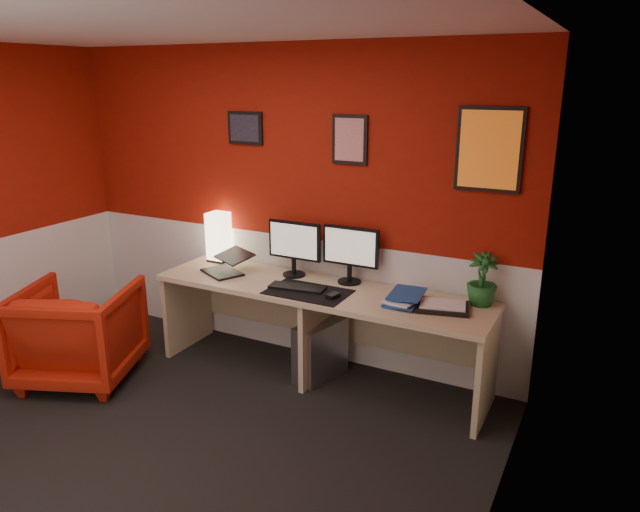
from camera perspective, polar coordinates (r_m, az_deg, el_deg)
The scene contains 24 objects.
ground at distance 4.01m, azimuth -16.55°, elevation -17.93°, with size 4.00×3.50×0.01m, color black.
ceiling at distance 3.34m, azimuth -20.29°, elevation 20.33°, with size 4.00×3.50×0.01m, color white.
wall_back at distance 4.81m, azimuth -3.38°, elevation 4.88°, with size 4.00×0.01×2.50m, color maroon.
wall_right at distance 2.53m, azimuth 15.93°, elevation -6.82°, with size 0.01×3.50×2.50m, color maroon.
wainscot_back at distance 5.01m, azimuth -3.26°, elevation -3.54°, with size 4.00×0.01×1.00m, color silver.
wainscot_right at distance 2.91m, azimuth 14.58°, elevation -20.51°, with size 0.01×3.50×1.00m, color silver.
desk at distance 4.57m, azimuth -0.09°, elevation -7.42°, with size 2.60×0.65×0.73m, color tan.
shoji_lamp at distance 5.12m, azimuth -9.69°, elevation 1.71°, with size 0.16×0.16×0.40m, color #FFE5B2.
laptop at distance 4.80m, azimuth -9.42°, elevation -0.41°, with size 0.33×0.23×0.22m, color black.
monitor_left at distance 4.64m, azimuth -2.56°, elevation 1.53°, with size 0.45×0.06×0.58m, color black.
monitor_right at distance 4.47m, azimuth 2.89°, elevation 0.95°, with size 0.45×0.06×0.58m, color black.
desk_mat at distance 4.35m, azimuth -1.15°, elevation -3.47°, with size 0.60×0.38×0.01m, color black.
keyboard at distance 4.41m, azimuth -2.21°, elevation -3.03°, with size 0.42×0.14×0.02m, color black.
mouse at distance 4.23m, azimuth 1.25°, elevation -3.83°, with size 0.06×0.10×0.03m, color black.
book_bottom at distance 4.20m, azimuth 6.59°, elevation -4.16°, with size 0.22×0.30×0.03m, color navy.
book_middle at distance 4.19m, azimuth 6.92°, elevation -3.89°, with size 0.20×0.27×0.02m, color silver.
book_top at distance 4.20m, azimuth 6.83°, elevation -3.47°, with size 0.23×0.31×0.03m, color navy.
zen_tray at distance 4.12m, azimuth 11.69°, elevation -4.84°, with size 0.35×0.25×0.03m, color black.
potted_plant at distance 4.21m, azimuth 15.31°, elevation -2.19°, with size 0.21×0.21×0.37m, color #19591E.
pc_tower at distance 4.63m, azimuth 0.04°, elevation -9.01°, with size 0.20×0.45×0.45m, color #99999E.
armchair at distance 4.92m, azimuth -22.14°, elevation -6.81°, with size 0.80×0.82×0.75m, color #A41A07.
art_left at distance 4.90m, azimuth -7.19°, elevation 12.09°, with size 0.32×0.02×0.26m, color black.
art_center at distance 4.45m, azimuth 2.88°, elevation 11.10°, with size 0.28×0.02×0.36m, color red.
art_right at distance 4.14m, azimuth 15.95°, elevation 9.79°, with size 0.44×0.02×0.56m, color orange.
Camera 1 is at (2.41, -2.30, 2.23)m, focal length 33.33 mm.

